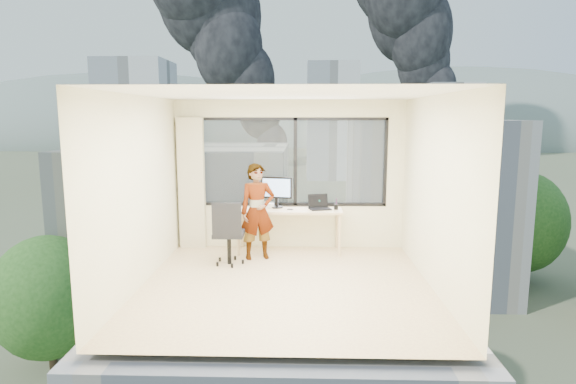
{
  "coord_description": "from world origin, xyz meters",
  "views": [
    {
      "loc": [
        0.22,
        -6.28,
        2.32
      ],
      "look_at": [
        0.0,
        1.0,
        1.15
      ],
      "focal_mm": 29.49,
      "sensor_mm": 36.0,
      "label": 1
    }
  ],
  "objects_px": {
    "chair": "(229,232)",
    "desk": "(289,230)",
    "handbag": "(316,202)",
    "monitor": "(277,192)",
    "laptop": "(320,203)",
    "game_console": "(265,205)",
    "person": "(258,212)"
  },
  "relations": [
    {
      "from": "chair",
      "to": "game_console",
      "type": "distance_m",
      "value": 1.08
    },
    {
      "from": "chair",
      "to": "game_console",
      "type": "height_order",
      "value": "chair"
    },
    {
      "from": "game_console",
      "to": "handbag",
      "type": "xyz_separation_m",
      "value": [
        0.88,
        -0.03,
        0.06
      ]
    },
    {
      "from": "chair",
      "to": "desk",
      "type": "bearing_deg",
      "value": 36.83
    },
    {
      "from": "chair",
      "to": "monitor",
      "type": "distance_m",
      "value": 1.22
    },
    {
      "from": "chair",
      "to": "person",
      "type": "relative_size",
      "value": 0.67
    },
    {
      "from": "person",
      "to": "game_console",
      "type": "xyz_separation_m",
      "value": [
        0.08,
        0.59,
        0.0
      ]
    },
    {
      "from": "desk",
      "to": "game_console",
      "type": "xyz_separation_m",
      "value": [
        -0.42,
        0.19,
        0.41
      ]
    },
    {
      "from": "person",
      "to": "laptop",
      "type": "xyz_separation_m",
      "value": [
        1.03,
        0.39,
        0.08
      ]
    },
    {
      "from": "desk",
      "to": "laptop",
      "type": "xyz_separation_m",
      "value": [
        0.53,
        -0.02,
        0.49
      ]
    },
    {
      "from": "person",
      "to": "laptop",
      "type": "distance_m",
      "value": 1.11
    },
    {
      "from": "person",
      "to": "monitor",
      "type": "relative_size",
      "value": 2.88
    },
    {
      "from": "handbag",
      "to": "game_console",
      "type": "bearing_deg",
      "value": 175.28
    },
    {
      "from": "person",
      "to": "handbag",
      "type": "xyz_separation_m",
      "value": [
        0.96,
        0.56,
        0.07
      ]
    },
    {
      "from": "laptop",
      "to": "handbag",
      "type": "distance_m",
      "value": 0.19
    },
    {
      "from": "person",
      "to": "monitor",
      "type": "bearing_deg",
      "value": 43.88
    },
    {
      "from": "handbag",
      "to": "monitor",
      "type": "bearing_deg",
      "value": -179.85
    },
    {
      "from": "desk",
      "to": "chair",
      "type": "bearing_deg",
      "value": -141.87
    },
    {
      "from": "laptop",
      "to": "handbag",
      "type": "xyz_separation_m",
      "value": [
        -0.07,
        0.17,
        -0.01
      ]
    },
    {
      "from": "chair",
      "to": "monitor",
      "type": "bearing_deg",
      "value": 48.84
    },
    {
      "from": "person",
      "to": "monitor",
      "type": "distance_m",
      "value": 0.65
    },
    {
      "from": "chair",
      "to": "laptop",
      "type": "relative_size",
      "value": 2.82
    },
    {
      "from": "chair",
      "to": "person",
      "type": "height_order",
      "value": "person"
    },
    {
      "from": "desk",
      "to": "laptop",
      "type": "height_order",
      "value": "laptop"
    },
    {
      "from": "laptop",
      "to": "desk",
      "type": "bearing_deg",
      "value": 161.52
    },
    {
      "from": "desk",
      "to": "person",
      "type": "xyz_separation_m",
      "value": [
        -0.51,
        -0.41,
        0.41
      ]
    },
    {
      "from": "chair",
      "to": "handbag",
      "type": "height_order",
      "value": "chair"
    },
    {
      "from": "monitor",
      "to": "laptop",
      "type": "bearing_deg",
      "value": 0.19
    },
    {
      "from": "game_console",
      "to": "handbag",
      "type": "relative_size",
      "value": 1.16
    },
    {
      "from": "desk",
      "to": "monitor",
      "type": "relative_size",
      "value": 3.3
    },
    {
      "from": "person",
      "to": "chair",
      "type": "bearing_deg",
      "value": -160.55
    },
    {
      "from": "game_console",
      "to": "handbag",
      "type": "height_order",
      "value": "handbag"
    }
  ]
}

